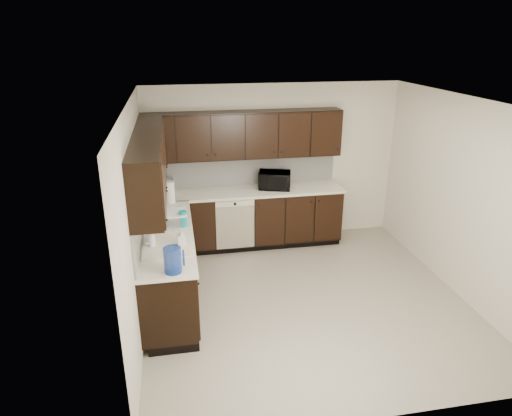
{
  "coord_description": "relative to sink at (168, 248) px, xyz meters",
  "views": [
    {
      "loc": [
        -1.53,
        -4.86,
        3.22
      ],
      "look_at": [
        -0.53,
        0.6,
        1.06
      ],
      "focal_mm": 32.0,
      "sensor_mm": 36.0,
      "label": 1
    }
  ],
  "objects": [
    {
      "name": "backsplash",
      "position": [
        0.46,
        1.33,
        0.3
      ],
      "size": [
        3.0,
        2.8,
        0.48
      ],
      "color": "silver",
      "rests_on": "countertop"
    },
    {
      "name": "wall_front",
      "position": [
        1.68,
        -1.99,
        0.37
      ],
      "size": [
        4.0,
        0.02,
        2.5
      ],
      "primitive_type": "cube",
      "color": "beige",
      "rests_on": "floor"
    },
    {
      "name": "upper_cabinets",
      "position": [
        0.58,
        1.22,
        0.89
      ],
      "size": [
        3.0,
        2.8,
        0.7
      ],
      "color": "black",
      "rests_on": "wall_back"
    },
    {
      "name": "blue_pitcher",
      "position": [
        0.06,
        -0.69,
        0.19
      ],
      "size": [
        0.22,
        0.22,
        0.27
      ],
      "primitive_type": "cylinder",
      "rotation": [
        0.0,
        0.0,
        0.28
      ],
      "color": "navy",
      "rests_on": "countertop"
    },
    {
      "name": "wall_right",
      "position": [
        3.68,
        0.01,
        0.37
      ],
      "size": [
        0.02,
        4.0,
        2.5
      ],
      "primitive_type": "cube",
      "color": "beige",
      "rests_on": "floor"
    },
    {
      "name": "microwave",
      "position": [
        1.64,
        1.71,
        0.19
      ],
      "size": [
        0.56,
        0.45,
        0.27
      ],
      "primitive_type": "imported",
      "rotation": [
        0.0,
        0.0,
        -0.28
      ],
      "color": "black",
      "rests_on": "countertop"
    },
    {
      "name": "sink",
      "position": [
        0.0,
        0.0,
        0.0
      ],
      "size": [
        0.54,
        0.82,
        0.42
      ],
      "color": "beige",
      "rests_on": "countertop"
    },
    {
      "name": "soap_bottle_a",
      "position": [
        0.17,
        -0.1,
        0.17
      ],
      "size": [
        0.1,
        0.11,
        0.22
      ],
      "primitive_type": "imported",
      "rotation": [
        0.0,
        0.0,
        0.08
      ],
      "color": "gray",
      "rests_on": "countertop"
    },
    {
      "name": "dishwasher",
      "position": [
        0.98,
        1.42,
        -0.33
      ],
      "size": [
        0.58,
        0.04,
        0.78
      ],
      "color": "beige",
      "rests_on": "lower_cabinets"
    },
    {
      "name": "lower_cabinets",
      "position": [
        0.67,
        1.12,
        -0.47
      ],
      "size": [
        3.0,
        2.8,
        0.9
      ],
      "color": "black",
      "rests_on": "floor"
    },
    {
      "name": "storage_bin",
      "position": [
        0.01,
        0.5,
        0.15
      ],
      "size": [
        0.52,
        0.43,
        0.18
      ],
      "primitive_type": "cube",
      "rotation": [
        0.0,
        0.0,
        0.23
      ],
      "color": "silver",
      "rests_on": "countertop"
    },
    {
      "name": "paper_towel_roll",
      "position": [
        0.05,
        1.36,
        0.21
      ],
      "size": [
        0.17,
        0.17,
        0.31
      ],
      "primitive_type": "cylinder",
      "rotation": [
        0.0,
        0.0,
        0.28
      ],
      "color": "white",
      "rests_on": "countertop"
    },
    {
      "name": "toaster_oven",
      "position": [
        -0.07,
        1.75,
        0.17
      ],
      "size": [
        0.37,
        0.29,
        0.22
      ],
      "primitive_type": "cube",
      "rotation": [
        0.0,
        0.0,
        0.07
      ],
      "color": "silver",
      "rests_on": "countertop"
    },
    {
      "name": "teal_tumbler",
      "position": [
        0.2,
        0.42,
        0.17
      ],
      "size": [
        0.11,
        0.11,
        0.22
      ],
      "primitive_type": "cylinder",
      "rotation": [
        0.0,
        0.0,
        0.09
      ],
      "color": "#0C838C",
      "rests_on": "countertop"
    },
    {
      "name": "soap_bottle_b",
      "position": [
        -0.17,
        -0.07,
        0.17
      ],
      "size": [
        0.1,
        0.1,
        0.22
      ],
      "primitive_type": "imported",
      "rotation": [
        0.0,
        0.0,
        -0.22
      ],
      "color": "gray",
      "rests_on": "countertop"
    },
    {
      "name": "wall_back",
      "position": [
        1.68,
        2.01,
        0.37
      ],
      "size": [
        4.0,
        0.02,
        2.5
      ],
      "primitive_type": "cube",
      "color": "beige",
      "rests_on": "floor"
    },
    {
      "name": "wall_left",
      "position": [
        -0.32,
        0.01,
        0.37
      ],
      "size": [
        0.02,
        4.0,
        2.5
      ],
      "primitive_type": "cube",
      "color": "beige",
      "rests_on": "floor"
    },
    {
      "name": "countertop",
      "position": [
        0.67,
        1.12,
        0.04
      ],
      "size": [
        3.03,
        2.83,
        0.04
      ],
      "color": "silver",
      "rests_on": "lower_cabinets"
    },
    {
      "name": "floor",
      "position": [
        1.68,
        0.01,
        -0.88
      ],
      "size": [
        4.0,
        4.0,
        0.0
      ],
      "primitive_type": "plane",
      "color": "#A49A88",
      "rests_on": "ground"
    },
    {
      "name": "ceiling",
      "position": [
        1.68,
        0.01,
        1.62
      ],
      "size": [
        4.0,
        4.0,
        0.0
      ],
      "primitive_type": "plane",
      "rotation": [
        3.14,
        0.0,
        0.0
      ],
      "color": "white",
      "rests_on": "wall_back"
    }
  ]
}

